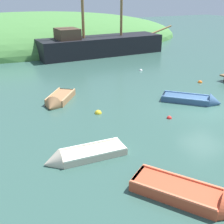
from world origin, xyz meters
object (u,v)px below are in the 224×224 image
object	(u,v)px
rowboat_outer_right	(193,197)
buoy_red	(169,118)
buoy_white	(141,71)
rowboat_near_dock	(58,101)
rowboat_outer_left	(79,157)
buoy_yellow	(98,113)
rowboat_far	(196,101)
buoy_orange	(200,83)
sailing_ship	(100,48)

from	to	relation	value
rowboat_outer_right	buoy_red	world-z (taller)	rowboat_outer_right
buoy_white	rowboat_near_dock	bearing A→B (deg)	-154.77
rowboat_outer_left	buoy_white	bearing A→B (deg)	-128.42
rowboat_outer_right	buoy_white	size ratio (longest dim) A/B	13.00
rowboat_outer_right	rowboat_outer_left	distance (m)	4.84
rowboat_outer_left	buoy_yellow	distance (m)	4.86
rowboat_far	rowboat_outer_left	bearing A→B (deg)	-116.81
rowboat_far	buoy_orange	distance (m)	4.54
buoy_yellow	buoy_red	world-z (taller)	buoy_yellow
rowboat_near_dock	buoy_red	distance (m)	7.07
buoy_red	buoy_orange	bearing A→B (deg)	33.74
buoy_yellow	rowboat_outer_right	bearing A→B (deg)	-92.32
rowboat_far	buoy_white	bearing A→B (deg)	127.92
rowboat_near_dock	buoy_yellow	distance (m)	3.14
rowboat_outer_left	buoy_orange	world-z (taller)	rowboat_outer_left
rowboat_far	rowboat_near_dock	bearing A→B (deg)	-160.70
buoy_yellow	rowboat_far	bearing A→B (deg)	-11.42
buoy_white	buoy_red	xyz separation A→B (m)	(-4.29, -9.48, 0.00)
buoy_orange	rowboat_near_dock	bearing A→B (deg)	175.25
buoy_white	buoy_yellow	world-z (taller)	buoy_yellow
rowboat_far	buoy_red	xyz separation A→B (m)	(-3.07, -1.21, -0.11)
rowboat_near_dock	buoy_white	size ratio (longest dim) A/B	10.87
buoy_red	rowboat_outer_right	bearing A→B (deg)	-121.86
rowboat_outer_left	rowboat_far	bearing A→B (deg)	-158.57
rowboat_near_dock	rowboat_far	distance (m)	8.80
rowboat_outer_right	buoy_red	size ratio (longest dim) A/B	12.88
buoy_orange	rowboat_outer_left	bearing A→B (deg)	-154.87
sailing_ship	buoy_orange	world-z (taller)	sailing_ship
rowboat_far	buoy_red	size ratio (longest dim) A/B	11.87
rowboat_near_dock	buoy_orange	bearing A→B (deg)	124.22
buoy_orange	rowboat_far	bearing A→B (deg)	-137.46
rowboat_far	buoy_yellow	world-z (taller)	rowboat_far
buoy_yellow	buoy_white	bearing A→B (deg)	42.96
sailing_ship	buoy_orange	size ratio (longest dim) A/B	47.93
rowboat_outer_left	buoy_orange	xyz separation A→B (m)	(12.38, 5.81, -0.09)
rowboat_far	buoy_red	bearing A→B (deg)	-112.08
rowboat_outer_left	buoy_yellow	size ratio (longest dim) A/B	8.70
rowboat_near_dock	buoy_yellow	bearing A→B (deg)	68.52
rowboat_outer_right	buoy_orange	bearing A→B (deg)	102.06
rowboat_outer_right	buoy_orange	size ratio (longest dim) A/B	10.79
rowboat_outer_left	buoy_yellow	bearing A→B (deg)	-119.85
sailing_ship	rowboat_outer_left	world-z (taller)	sailing_ship
rowboat_outer_right	rowboat_far	distance (m)	9.59
sailing_ship	rowboat_far	bearing A→B (deg)	-93.56
buoy_white	buoy_orange	xyz separation A→B (m)	(2.12, -5.20, 0.00)
sailing_ship	rowboat_far	distance (m)	16.46
rowboat_outer_left	buoy_red	xyz separation A→B (m)	(5.97, 1.53, -0.09)
sailing_ship	rowboat_outer_left	size ratio (longest dim) A/B	4.67
rowboat_near_dock	buoy_red	world-z (taller)	rowboat_near_dock
sailing_ship	rowboat_near_dock	world-z (taller)	sailing_ship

